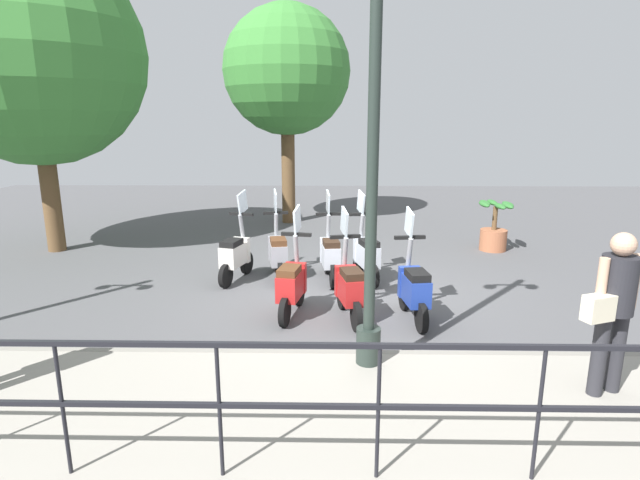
{
  "coord_description": "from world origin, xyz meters",
  "views": [
    {
      "loc": [
        -7.39,
        0.36,
        2.72
      ],
      "look_at": [
        0.2,
        0.5,
        0.9
      ],
      "focal_mm": 28.0,
      "sensor_mm": 36.0,
      "label": 1
    }
  ],
  "objects": [
    {
      "name": "ground_plane",
      "position": [
        0.0,
        0.0,
        0.0
      ],
      "size": [
        28.0,
        28.0,
        0.0
      ],
      "primitive_type": "plane",
      "color": "#4C4C4F"
    },
    {
      "name": "promenade_walkway",
      "position": [
        -3.15,
        0.0,
        0.07
      ],
      "size": [
        2.2,
        20.0,
        0.15
      ],
      "color": "gray",
      "rests_on": "ground_plane"
    },
    {
      "name": "fence_railing",
      "position": [
        -4.2,
        0.0,
        0.89
      ],
      "size": [
        0.04,
        16.03,
        1.07
      ],
      "color": "black",
      "rests_on": "promenade_walkway"
    },
    {
      "name": "lamp_post_near",
      "position": [
        -2.4,
        -0.07,
        2.15
      ],
      "size": [
        0.26,
        0.9,
        4.5
      ],
      "color": "#232D28",
      "rests_on": "promenade_walkway"
    },
    {
      "name": "pedestrian_with_bag",
      "position": [
        -2.98,
        -2.29,
        1.08
      ],
      "size": [
        0.46,
        0.61,
        1.59
      ],
      "rotation": [
        0.0,
        0.0,
        0.36
      ],
      "color": "#28282D",
      "rests_on": "promenade_walkway"
    },
    {
      "name": "tree_large",
      "position": [
        2.9,
        6.21,
        3.98
      ],
      "size": [
        4.35,
        4.35,
        6.16
      ],
      "color": "brown",
      "rests_on": "ground_plane"
    },
    {
      "name": "tree_distant",
      "position": [
        6.09,
        1.47,
        3.95
      ],
      "size": [
        3.28,
        3.28,
        5.62
      ],
      "color": "brown",
      "rests_on": "ground_plane"
    },
    {
      "name": "potted_palm",
      "position": [
        3.1,
        -3.17,
        0.45
      ],
      "size": [
        1.06,
        0.66,
        1.05
      ],
      "color": "#9E5B3D",
      "rests_on": "ground_plane"
    },
    {
      "name": "scooter_near_0",
      "position": [
        -0.85,
        -0.81,
        0.48
      ],
      "size": [
        1.23,
        0.44,
        1.54
      ],
      "rotation": [
        0.0,
        0.0,
        0.13
      ],
      "color": "black",
      "rests_on": "ground_plane"
    },
    {
      "name": "scooter_near_1",
      "position": [
        -0.82,
        0.07,
        0.48
      ],
      "size": [
        1.22,
        0.49,
        1.54
      ],
      "rotation": [
        0.0,
        0.0,
        0.21
      ],
      "color": "black",
      "rests_on": "ground_plane"
    },
    {
      "name": "scooter_near_2",
      "position": [
        -0.69,
        0.88,
        0.48
      ],
      "size": [
        1.22,
        0.48,
        1.54
      ],
      "rotation": [
        0.0,
        0.0,
        -0.18
      ],
      "color": "black",
      "rests_on": "ground_plane"
    },
    {
      "name": "scooter_far_0",
      "position": [
        0.94,
        -0.28,
        0.48
      ],
      "size": [
        1.21,
        0.52,
        1.54
      ],
      "rotation": [
        0.0,
        0.0,
        0.25
      ],
      "color": "black",
      "rests_on": "ground_plane"
    },
    {
      "name": "scooter_far_1",
      "position": [
        0.92,
        0.34,
        0.48
      ],
      "size": [
        1.23,
        0.44,
        1.54
      ],
      "rotation": [
        0.0,
        0.0,
        0.12
      ],
      "color": "black",
      "rests_on": "ground_plane"
    },
    {
      "name": "scooter_far_2",
      "position": [
        1.02,
        1.25,
        0.48
      ],
      "size": [
        1.22,
        0.48,
        1.54
      ],
      "rotation": [
        0.0,
        0.0,
        0.19
      ],
      "color": "black",
      "rests_on": "ground_plane"
    },
    {
      "name": "scooter_far_3",
      "position": [
        0.9,
        1.97,
        0.48
      ],
      "size": [
        1.21,
        0.53,
        1.54
      ],
      "rotation": [
        0.0,
        0.0,
        -0.27
      ],
      "color": "black",
      "rests_on": "ground_plane"
    }
  ]
}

